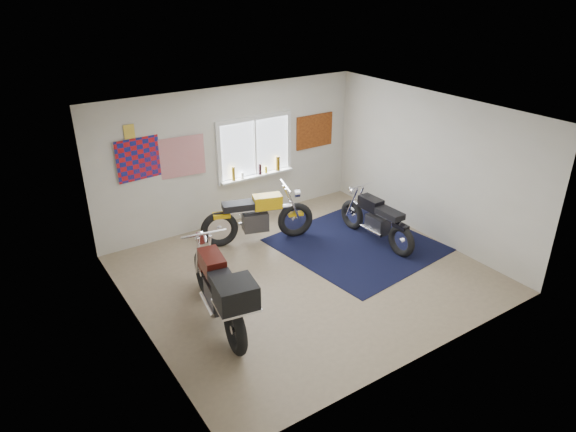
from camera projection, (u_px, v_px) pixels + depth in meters
ground at (306, 274)px, 8.57m from camera, size 5.50×5.50×0.00m
room_shell at (307, 183)px, 7.86m from camera, size 5.50×5.50×5.50m
navy_rug at (356, 245)px, 9.47m from camera, size 2.78×2.87×0.01m
window_assembly at (255, 152)px, 10.08m from camera, size 1.66×0.17×1.26m
oil_bottles at (261, 168)px, 10.22m from camera, size 1.10×0.09×0.30m
flag_display at (129, 132)px, 8.56m from camera, size 1.60×0.10×1.17m
triumph_poster at (314, 131)px, 10.74m from camera, size 0.90×0.03×0.70m
yellow_triumph at (257, 218)px, 9.43m from camera, size 2.07×0.85×1.07m
black_chrome_bike at (376, 221)px, 9.43m from camera, size 0.58×1.90×0.97m
maroon_tourer at (221, 291)px, 7.06m from camera, size 0.86×2.25×1.14m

